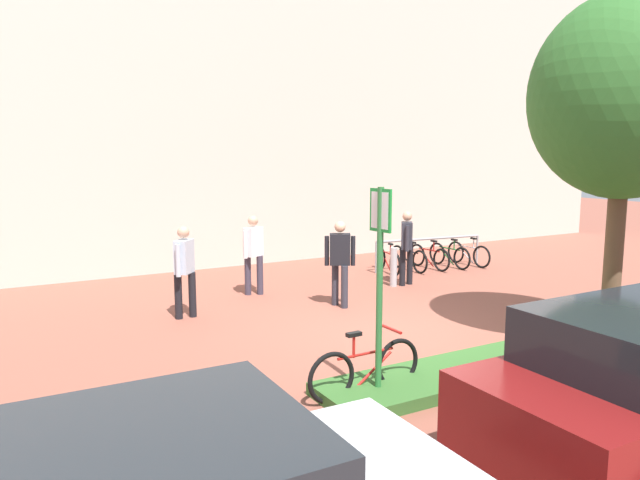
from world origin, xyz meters
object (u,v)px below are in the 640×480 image
(parking_sign_post, at_px, (380,264))
(bike_rack_cluster, at_px, (429,256))
(tree_sidewalk, at_px, (625,97))
(person_shirt_white, at_px, (253,250))
(bike_at_sign, at_px, (366,369))
(person_suited_dark, at_px, (340,258))
(person_suited_navy, at_px, (407,243))
(person_shirt_blue, at_px, (184,266))
(bollard_steel, at_px, (394,267))

(parking_sign_post, bearing_deg, bike_rack_cluster, 46.37)
(tree_sidewalk, xyz_separation_m, person_shirt_white, (-3.63, 5.92, -2.90))
(bike_at_sign, distance_m, person_shirt_white, 5.83)
(tree_sidewalk, relative_size, bike_at_sign, 3.25)
(parking_sign_post, distance_m, bike_at_sign, 1.38)
(person_suited_dark, bearing_deg, bike_rack_cluster, 28.27)
(person_suited_dark, xyz_separation_m, person_suited_navy, (2.36, 0.93, 0.00))
(bike_rack_cluster, relative_size, person_shirt_blue, 1.86)
(bike_rack_cluster, distance_m, person_suited_dark, 4.69)
(person_shirt_white, bearing_deg, bike_rack_cluster, 4.65)
(bike_rack_cluster, height_order, person_shirt_blue, person_shirt_blue)
(person_suited_dark, bearing_deg, person_shirt_white, 121.65)
(person_suited_dark, bearing_deg, person_suited_navy, 21.54)
(parking_sign_post, relative_size, bollard_steel, 2.94)
(tree_sidewalk, bearing_deg, bike_at_sign, 177.59)
(person_shirt_blue, xyz_separation_m, person_suited_navy, (5.30, 0.24, 0.00))
(bike_rack_cluster, height_order, person_shirt_white, person_shirt_white)
(person_shirt_white, height_order, person_shirt_blue, same)
(person_suited_dark, height_order, person_suited_navy, same)
(bike_at_sign, relative_size, bike_rack_cluster, 0.53)
(parking_sign_post, xyz_separation_m, bike_at_sign, (-0.08, 0.16, -1.37))
(bike_at_sign, height_order, person_suited_dark, person_suited_dark)
(bike_rack_cluster, bearing_deg, person_suited_navy, -143.76)
(tree_sidewalk, relative_size, bike_rack_cluster, 1.71)
(person_suited_dark, relative_size, person_shirt_white, 1.00)
(person_suited_navy, bearing_deg, person_shirt_blue, -177.40)
(parking_sign_post, xyz_separation_m, person_shirt_blue, (-1.01, 4.80, -0.74))
(parking_sign_post, distance_m, person_suited_navy, 6.66)
(bollard_steel, distance_m, person_shirt_blue, 4.99)
(person_suited_dark, relative_size, person_suited_navy, 1.00)
(bike_at_sign, xyz_separation_m, bollard_steel, (4.02, 4.90, 0.10))
(bollard_steel, distance_m, person_shirt_white, 3.27)
(parking_sign_post, height_order, bike_at_sign, parking_sign_post)
(person_shirt_blue, bearing_deg, parking_sign_post, -78.10)
(parking_sign_post, bearing_deg, person_shirt_white, 82.05)
(tree_sidewalk, xyz_separation_m, person_suited_navy, (-0.17, 5.07, -2.90))
(bollard_steel, relative_size, person_shirt_white, 0.52)
(parking_sign_post, distance_m, person_shirt_white, 5.99)
(bollard_steel, bearing_deg, person_suited_navy, -3.02)
(person_shirt_white, bearing_deg, person_suited_dark, -58.35)
(bike_at_sign, xyz_separation_m, person_shirt_blue, (-0.93, 4.64, 0.63))
(tree_sidewalk, xyz_separation_m, parking_sign_post, (-4.46, 0.03, -2.16))
(tree_sidewalk, xyz_separation_m, person_suited_dark, (-2.54, 4.14, -2.90))
(tree_sidewalk, relative_size, person_suited_dark, 3.18)
(parking_sign_post, height_order, person_suited_navy, parking_sign_post)
(person_suited_dark, distance_m, person_shirt_blue, 3.01)
(bike_at_sign, bearing_deg, bike_rack_cluster, 45.25)
(bike_rack_cluster, bearing_deg, person_shirt_white, -175.35)
(tree_sidewalk, distance_m, parking_sign_post, 4.95)
(parking_sign_post, bearing_deg, tree_sidewalk, -0.37)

